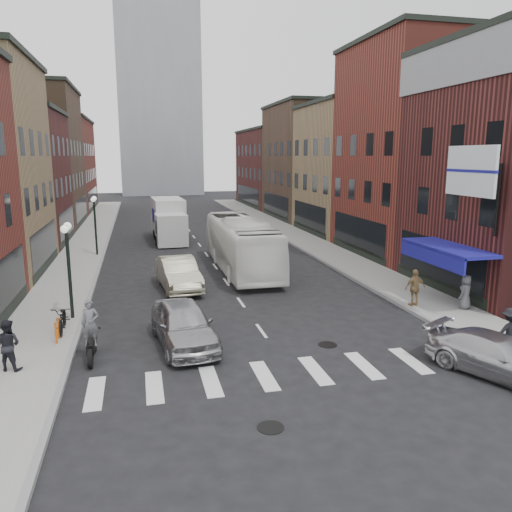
{
  "coord_description": "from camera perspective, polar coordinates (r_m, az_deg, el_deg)",
  "views": [
    {
      "loc": [
        -4.53,
        -17.18,
        6.79
      ],
      "look_at": [
        0.79,
        5.26,
        2.15
      ],
      "focal_mm": 35.0,
      "sensor_mm": 36.0,
      "label": 1
    }
  ],
  "objects": [
    {
      "name": "ground",
      "position": [
        19.02,
        1.36,
        -9.55
      ],
      "size": [
        160.0,
        160.0,
        0.0
      ],
      "primitive_type": "plane",
      "color": "black",
      "rests_on": "ground"
    },
    {
      "name": "sidewalk_left",
      "position": [
        39.95,
        -18.85,
        1.08
      ],
      "size": [
        3.0,
        74.0,
        0.15
      ],
      "primitive_type": "cube",
      "color": "gray",
      "rests_on": "ground"
    },
    {
      "name": "sidewalk_right",
      "position": [
        41.83,
        4.98,
        2.09
      ],
      "size": [
        3.0,
        74.0,
        0.15
      ],
      "primitive_type": "cube",
      "color": "gray",
      "rests_on": "ground"
    },
    {
      "name": "curb_left",
      "position": [
        39.84,
        -16.7,
        1.08
      ],
      "size": [
        0.2,
        74.0,
        0.16
      ],
      "primitive_type": "cube",
      "color": "gray",
      "rests_on": "ground"
    },
    {
      "name": "curb_right",
      "position": [
        41.4,
        3.01,
        1.92
      ],
      "size": [
        0.2,
        74.0,
        0.16
      ],
      "primitive_type": "cube",
      "color": "gray",
      "rests_on": "ground"
    },
    {
      "name": "crosswalk_stripes",
      "position": [
        16.36,
        4.09,
        -13.18
      ],
      "size": [
        12.0,
        2.2,
        0.01
      ],
      "primitive_type": "cube",
      "color": "silver",
      "rests_on": "ground"
    },
    {
      "name": "bldg_left_far_a",
      "position": [
        53.22,
        -25.11,
        10.18
      ],
      "size": [
        10.3,
        12.2,
        13.3
      ],
      "color": "#483524",
      "rests_on": "ground"
    },
    {
      "name": "bldg_left_far_b",
      "position": [
        67.01,
        -22.66,
        9.54
      ],
      "size": [
        10.3,
        16.2,
        11.3
      ],
      "color": "maroon",
      "rests_on": "ground"
    },
    {
      "name": "bldg_right_mid_a",
      "position": [
        36.79,
        19.09,
        11.33
      ],
      "size": [
        10.3,
        10.2,
        14.3
      ],
      "color": "maroon",
      "rests_on": "ground"
    },
    {
      "name": "bldg_right_mid_b",
      "position": [
        45.59,
        12.19,
        9.69
      ],
      "size": [
        10.3,
        10.2,
        11.3
      ],
      "color": "#A18759",
      "rests_on": "ground"
    },
    {
      "name": "bldg_right_far_a",
      "position": [
        55.72,
        7.29,
        10.63
      ],
      "size": [
        10.3,
        12.2,
        12.3
      ],
      "color": "#483524",
      "rests_on": "ground"
    },
    {
      "name": "bldg_right_far_b",
      "position": [
        69.02,
        3.13,
        10.0
      ],
      "size": [
        10.3,
        16.2,
        10.3
      ],
      "color": "#411817",
      "rests_on": "ground"
    },
    {
      "name": "awning_blue",
      "position": [
        24.2,
        20.69,
        0.73
      ],
      "size": [
        1.8,
        5.0,
        0.78
      ],
      "color": "navy",
      "rests_on": "ground"
    },
    {
      "name": "billboard_sign",
      "position": [
        22.03,
        23.51,
        8.73
      ],
      "size": [
        1.52,
        3.0,
        3.7
      ],
      "color": "black",
      "rests_on": "ground"
    },
    {
      "name": "distant_tower",
      "position": [
        97.01,
        -11.27,
        21.99
      ],
      "size": [
        14.0,
        14.0,
        50.0
      ],
      "primitive_type": "cube",
      "color": "#9399A0",
      "rests_on": "ground"
    },
    {
      "name": "streetlamp_near",
      "position": [
        21.72,
        -20.71,
        0.34
      ],
      "size": [
        0.32,
        1.22,
        4.11
      ],
      "color": "black",
      "rests_on": "ground"
    },
    {
      "name": "streetlamp_far",
      "position": [
        35.51,
        -17.96,
        4.55
      ],
      "size": [
        0.32,
        1.22,
        4.11
      ],
      "color": "black",
      "rests_on": "ground"
    },
    {
      "name": "bike_rack",
      "position": [
        19.74,
        -21.76,
        -7.9
      ],
      "size": [
        0.08,
        0.68,
        0.8
      ],
      "color": "#D8590C",
      "rests_on": "sidewalk_left"
    },
    {
      "name": "box_truck",
      "position": [
        41.02,
        -9.92,
        4.02
      ],
      "size": [
        2.62,
        7.82,
        3.36
      ],
      "rotation": [
        0.0,
        0.0,
        0.05
      ],
      "color": "silver",
      "rests_on": "ground"
    },
    {
      "name": "motorcycle_rider",
      "position": [
        17.79,
        -18.36,
        -8.25
      ],
      "size": [
        0.59,
        2.09,
        2.12
      ],
      "rotation": [
        0.0,
        0.0,
        -0.01
      ],
      "color": "black",
      "rests_on": "ground"
    },
    {
      "name": "transit_bus",
      "position": [
        29.95,
        -1.72,
        1.36
      ],
      "size": [
        2.72,
        11.39,
        3.17
      ],
      "primitive_type": "imported",
      "rotation": [
        0.0,
        0.0,
        -0.01
      ],
      "color": "white",
      "rests_on": "ground"
    },
    {
      "name": "sedan_left_near",
      "position": [
        18.42,
        -8.29,
        -7.72
      ],
      "size": [
        2.45,
        4.92,
        1.61
      ],
      "primitive_type": "imported",
      "rotation": [
        0.0,
        0.0,
        0.12
      ],
      "color": "#A2A1A6",
      "rests_on": "ground"
    },
    {
      "name": "sedan_left_far",
      "position": [
        26.1,
        -8.85,
        -2.0
      ],
      "size": [
        2.19,
        5.09,
        1.63
      ],
      "primitive_type": "imported",
      "rotation": [
        0.0,
        0.0,
        0.1
      ],
      "color": "beige",
      "rests_on": "ground"
    },
    {
      "name": "curb_car",
      "position": [
        17.61,
        25.89,
        -10.24
      ],
      "size": [
        3.6,
        4.81,
        1.3
      ],
      "primitive_type": "imported",
      "rotation": [
        0.0,
        0.0,
        0.46
      ],
      "color": "#B8B8BD",
      "rests_on": "ground"
    },
    {
      "name": "parked_bicycle",
      "position": [
        20.72,
        -21.21,
        -6.61
      ],
      "size": [
        0.76,
        2.0,
        1.03
      ],
      "primitive_type": "imported",
      "rotation": [
        0.0,
        0.0,
        0.04
      ],
      "color": "black",
      "rests_on": "sidewalk_left"
    },
    {
      "name": "ped_left_solo",
      "position": [
        17.68,
        -26.5,
        -9.08
      ],
      "size": [
        0.91,
        0.7,
        1.65
      ],
      "primitive_type": "imported",
      "rotation": [
        0.0,
        0.0,
        2.81
      ],
      "color": "black",
      "rests_on": "sidewalk_left"
    },
    {
      "name": "ped_right_a",
      "position": [
        18.88,
        27.04,
        -7.78
      ],
      "size": [
        1.18,
        0.74,
        1.7
      ],
      "primitive_type": "imported",
      "rotation": [
        0.0,
        0.0,
        2.95
      ],
      "color": "black",
      "rests_on": "sidewalk_right"
    },
    {
      "name": "ped_right_b",
      "position": [
        23.5,
        17.72,
        -3.47
      ],
      "size": [
        1.01,
        0.54,
        1.69
      ],
      "primitive_type": "imported",
      "rotation": [
        0.0,
        0.0,
        3.18
      ],
      "color": "#93764B",
      "rests_on": "sidewalk_right"
    },
    {
      "name": "ped_right_c",
      "position": [
        23.84,
        22.85,
        -3.8
      ],
      "size": [
        0.9,
        0.78,
        1.54
      ],
      "primitive_type": "imported",
      "rotation": [
        0.0,
        0.0,
        3.62
      ],
      "color": "#56595D",
      "rests_on": "sidewalk_right"
    }
  ]
}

